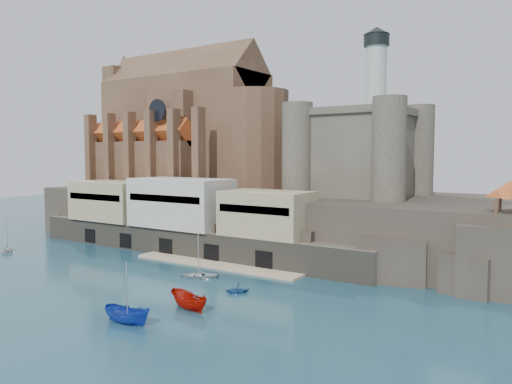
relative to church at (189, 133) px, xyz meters
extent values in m
plane|color=#184051|center=(24.13, -41.85, -22.13)|extent=(300.00, 300.00, 0.00)
cube|color=#2B2520|center=(24.13, -1.85, -17.13)|extent=(100.00, 34.00, 10.00)
cube|color=#2B2520|center=(-13.87, -18.35, -19.13)|extent=(9.00, 5.00, 6.00)
cube|color=#2B2520|center=(2.13, -18.35, -19.13)|extent=(9.00, 5.00, 6.00)
cube|color=#2B2520|center=(19.13, -18.35, -19.13)|extent=(9.00, 5.00, 6.00)
cube|color=#2B2520|center=(36.13, -18.35, -19.13)|extent=(9.00, 5.00, 6.00)
cube|color=#2B2520|center=(52.13, -18.35, -19.13)|extent=(9.00, 5.00, 6.00)
cube|color=#5E584B|center=(16.13, -19.35, -19.88)|extent=(70.00, 6.00, 4.50)
cube|color=#CAAF87|center=(26.13, -23.85, -21.98)|extent=(30.00, 4.00, 0.40)
cube|color=black|center=(-5.87, -22.25, -20.53)|extent=(3.00, 0.40, 2.60)
cube|color=black|center=(4.13, -22.25, -20.53)|extent=(3.00, 0.40, 2.60)
cube|color=black|center=(14.13, -22.25, -20.53)|extent=(3.00, 0.40, 2.60)
cube|color=black|center=(24.13, -22.25, -20.53)|extent=(3.00, 0.40, 2.60)
cube|color=black|center=(34.13, -22.25, -20.53)|extent=(3.00, 0.40, 2.60)
cube|color=tan|center=(-3.87, -18.35, -13.88)|extent=(16.00, 9.00, 7.50)
cube|color=beige|center=(14.13, -18.35, -13.38)|extent=(18.00, 9.00, 8.50)
cube|color=tan|center=(32.13, -18.35, -14.13)|extent=(14.00, 8.00, 7.00)
cube|color=#513826|center=(-1.87, 0.15, -0.13)|extent=(38.00, 14.00, 24.00)
cube|color=#513826|center=(-1.87, 0.15, 11.87)|extent=(38.00, 13.01, 13.01)
cylinder|color=#513826|center=(17.13, 0.15, -2.13)|extent=(14.00, 14.00, 20.00)
cube|color=#513826|center=(2.13, 0.15, -2.13)|extent=(10.00, 20.00, 20.00)
cube|color=#513826|center=(-5.87, -9.35, -7.13)|extent=(28.00, 5.00, 10.00)
cube|color=#513826|center=(-5.87, 9.65, -7.13)|extent=(28.00, 5.00, 10.00)
cube|color=#B44A1E|center=(-5.87, -9.35, -0.53)|extent=(28.00, 5.66, 5.66)
cube|color=#B44A1E|center=(-5.87, 9.65, -0.53)|extent=(28.00, 5.66, 5.66)
cube|color=#513826|center=(-20.87, 0.15, 1.87)|extent=(4.00, 10.00, 28.00)
cylinder|color=black|center=(2.13, -11.90, 3.87)|extent=(4.40, 0.30, 4.40)
cube|color=#513826|center=(-17.87, -12.35, -4.13)|extent=(1.60, 2.20, 16.00)
cube|color=#513826|center=(-11.67, -12.35, -4.13)|extent=(1.60, 2.20, 16.00)
cube|color=#513826|center=(-5.47, -12.35, -4.13)|extent=(1.60, 2.20, 16.00)
cube|color=#513826|center=(0.73, -12.35, -4.13)|extent=(1.60, 2.20, 16.00)
cube|color=#513826|center=(6.93, -12.35, -4.13)|extent=(1.60, 2.20, 16.00)
cube|color=#513826|center=(13.13, -12.35, -4.13)|extent=(1.60, 2.20, 16.00)
cube|color=#4D473C|center=(40.13, -0.85, -5.13)|extent=(16.00, 16.00, 14.00)
cube|color=#4D473C|center=(40.13, -0.85, 2.27)|extent=(17.00, 17.00, 1.20)
cylinder|color=#4D473C|center=(32.13, -8.85, -4.13)|extent=(5.20, 5.20, 16.00)
cylinder|color=#4D473C|center=(48.13, -8.85, -4.13)|extent=(5.20, 5.20, 16.00)
cylinder|color=#4D473C|center=(32.13, 7.15, -4.13)|extent=(5.20, 5.20, 16.00)
cylinder|color=#4D473C|center=(48.13, 7.15, -4.13)|extent=(5.20, 5.20, 16.00)
cylinder|color=#B7C7BE|center=(42.13, 1.15, 7.87)|extent=(3.60, 3.60, 12.00)
cylinder|color=black|center=(42.13, 1.15, 14.87)|extent=(4.40, 4.40, 2.00)
cone|color=black|center=(42.13, 1.15, 16.47)|extent=(4.60, 4.60, 1.40)
cube|color=#2B2520|center=(66.13, -15.85, -17.78)|extent=(12.00, 10.00, 8.70)
cube|color=#2B2520|center=(62.13, -18.85, -19.63)|extent=(6.00, 5.00, 5.00)
cube|color=#513826|center=(66.13, -15.85, -13.28)|extent=(4.20, 4.20, 0.30)
cylinder|color=#513826|center=(64.53, -17.45, -11.83)|extent=(0.36, 0.36, 3.20)
cylinder|color=#513826|center=(64.53, -14.25, -11.83)|extent=(0.36, 0.36, 3.20)
imported|color=#1735A0|center=(35.41, -49.78, -22.13)|extent=(2.40, 2.35, 5.69)
imported|color=silver|center=(-10.59, -36.16, -22.13)|extent=(3.48, 2.87, 3.47)
imported|color=#A30F03|center=(37.30, -42.73, -22.13)|extent=(2.63, 2.59, 5.76)
imported|color=silver|center=(28.75, -30.93, -22.13)|extent=(2.94, 3.79, 5.30)
imported|color=#275999|center=(38.07, -34.49, -22.13)|extent=(2.77, 2.92, 2.91)
camera|label=1|loc=(73.87, -83.62, -5.15)|focal=35.00mm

